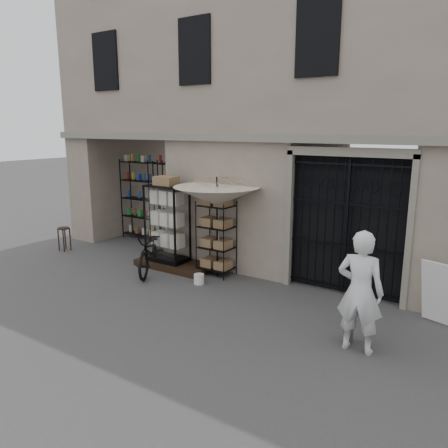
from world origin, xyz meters
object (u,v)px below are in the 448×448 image
Objects in this scene: wooden_stool at (64,238)px; shopkeeper at (356,350)px; display_cabinet at (167,228)px; wire_rack at (216,239)px; white_bucket at (199,279)px; easel_sign at (442,290)px; market_umbrella at (217,191)px; steel_bollard at (349,318)px; bicycle at (152,271)px.

wooden_stool is 8.85m from shopkeeper.
display_cabinet reaches higher than wire_rack.
wooden_stool is at bearing 179.12° from white_bucket.
display_cabinet is 6.28m from easel_sign.
display_cabinet reaches higher than easel_sign.
wire_rack is 4.41m from shopkeeper.
white_bucket is (-0.05, -0.65, -1.94)m from market_umbrella.
wooden_stool is at bearing 173.86° from steel_bollard.
display_cabinet is at bearing -18.94° from shopkeeper.
easel_sign is at bearing -20.83° from bicycle.
bicycle is at bearing -158.78° from market_umbrella.
easel_sign is at bearing -119.10° from shopkeeper.
market_umbrella is 4.27m from steel_bollard.
wire_rack reaches higher than shopkeeper.
market_umbrella is (1.47, 0.07, 1.03)m from display_cabinet.
market_umbrella is 1.45× the size of shopkeeper.
wire_rack is at bearing 7.99° from wooden_stool.
shopkeeper is at bearing -100.40° from easel_sign.
steel_bollard reaches higher than white_bucket.
white_bucket is (0.04, -0.75, -0.77)m from wire_rack.
market_umbrella is 4.67m from shopkeeper.
display_cabinet is 8.96× the size of white_bucket.
bicycle is at bearing -0.32° from wooden_stool.
bicycle is at bearing -153.92° from wire_rack.
wooden_stool is (-4.87, 0.07, 0.24)m from white_bucket.
display_cabinet is 1.05× the size of bicycle.
easel_sign is (4.84, 0.82, 0.49)m from white_bucket.
wooden_stool is (-4.93, -0.58, -1.70)m from market_umbrella.
wooden_stool reaches higher than shopkeeper.
wire_rack is at bearing -162.54° from easel_sign.
wire_rack reaches higher than bicycle.
display_cabinet is 5.35m from steel_bollard.
steel_bollard is at bearing -22.36° from market_umbrella.
market_umbrella is at bearing 157.64° from steel_bollard.
bicycle is 2.99× the size of wooden_stool.
white_bucket is at bearing -86.85° from wire_rack.
steel_bollard is at bearing -22.86° from wire_rack.
wooden_stool is 0.57× the size of easel_sign.
wooden_stool is at bearing -158.94° from easel_sign.
wire_rack is at bearing 92.84° from white_bucket.
display_cabinet reaches higher than wooden_stool.
wire_rack is at bearing 132.46° from market_umbrella.
shopkeeper is at bearing -14.88° from white_bucket.
bicycle is at bearing -90.76° from display_cabinet.
shopkeeper is at bearing -7.22° from wooden_stool.
display_cabinet is 2.46× the size of steel_bollard.
wire_rack is 7.66× the size of white_bucket.
white_bucket is 0.12× the size of shopkeeper.
wire_rack is 2.67× the size of wooden_stool.
display_cabinet is 1.17× the size of wire_rack.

